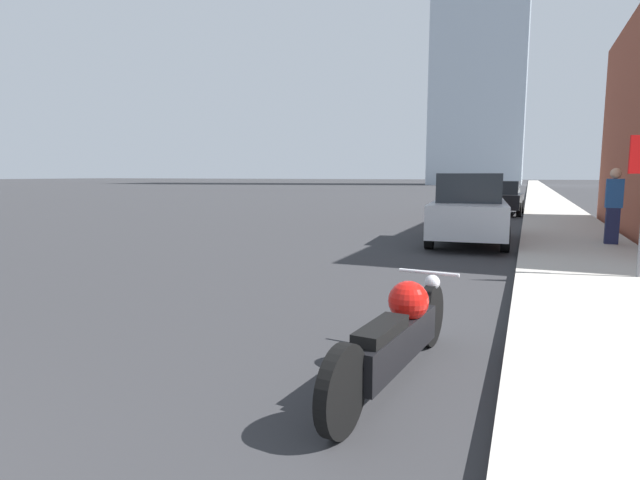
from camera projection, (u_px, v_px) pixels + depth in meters
The scene contains 5 objects.
sidewalk at pixel (545, 199), 35.89m from camera, with size 2.58×240.00×0.15m.
motorcycle at pixel (398, 334), 4.37m from camera, with size 0.62×2.75×0.83m.
parked_car_silver at pixel (469, 209), 13.13m from camera, with size 2.21×4.73×1.83m.
parked_car_black at pixel (502, 198), 22.70m from camera, with size 1.89×3.97×1.52m.
pedestrian at pixel (614, 205), 11.84m from camera, with size 0.36×0.25×1.80m.
Camera 1 is at (3.82, 0.55, 1.79)m, focal length 28.00 mm.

